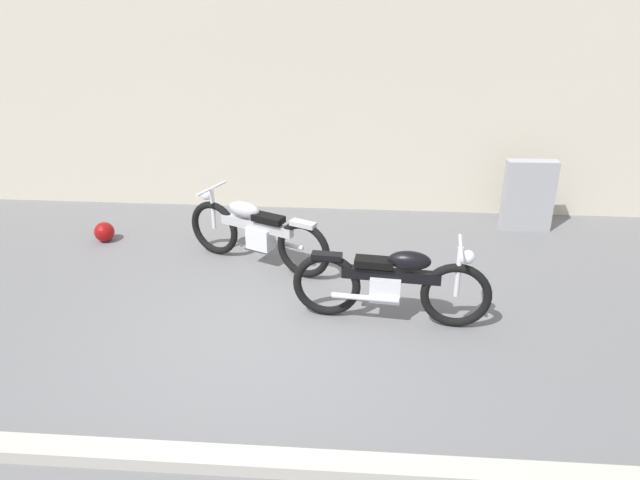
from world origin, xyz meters
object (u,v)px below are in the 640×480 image
at_px(stone_marker, 528,196).
at_px(motorcycle_silver, 256,232).
at_px(motorcycle_black, 392,283).
at_px(helmet, 104,232).

xyz_separation_m(stone_marker, motorcycle_silver, (-3.87, -1.48, -0.07)).
bearing_deg(motorcycle_black, stone_marker, 58.43).
bearing_deg(motorcycle_silver, motorcycle_black, 168.36).
xyz_separation_m(helmet, motorcycle_silver, (2.34, -0.57, 0.33)).
height_order(helmet, motorcycle_silver, motorcycle_silver).
relative_size(stone_marker, motorcycle_black, 0.48).
xyz_separation_m(stone_marker, helmet, (-6.21, -0.91, -0.40)).
bearing_deg(helmet, motorcycle_black, -24.46).
height_order(stone_marker, motorcycle_black, stone_marker).
relative_size(helmet, motorcycle_silver, 0.14).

